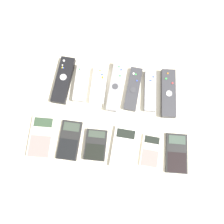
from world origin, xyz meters
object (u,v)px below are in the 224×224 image
object	(u,v)px
remote_0	(63,80)
remote_1	(81,83)
remote_4	(133,89)
remote_6	(168,93)
remote_3	(116,87)
remote_5	(150,91)
calculator_4	(150,151)
calculator_3	(124,147)
calculator_5	(176,153)
calculator_0	(42,137)
remote_2	(99,85)
calculator_1	(69,140)
calculator_2	(96,145)

from	to	relation	value
remote_0	remote_1	bearing A→B (deg)	-0.40
remote_4	remote_6	size ratio (longest dim) A/B	0.92
remote_3	remote_5	bearing A→B (deg)	1.96
remote_4	remote_5	world-z (taller)	same
remote_5	calculator_4	size ratio (longest dim) A/B	1.39
calculator_3	calculator_5	xyz separation A→B (m)	(0.20, 0.00, -0.00)
remote_4	calculator_0	world-z (taller)	remote_4
calculator_4	calculator_5	distance (m)	0.10
remote_5	remote_6	xyz separation A→B (m)	(0.07, -0.00, 0.00)
remote_0	calculator_5	bearing A→B (deg)	-24.01
remote_4	remote_6	world-z (taller)	remote_6
remote_2	remote_4	size ratio (longest dim) A/B	0.83
remote_1	remote_6	bearing A→B (deg)	-2.01
remote_6	calculator_1	bearing A→B (deg)	-151.03
remote_5	remote_0	bearing A→B (deg)	175.71
calculator_5	calculator_1	bearing A→B (deg)	177.53
remote_6	calculator_4	distance (m)	0.24
remote_3	remote_5	distance (m)	0.13
remote_0	calculator_2	distance (m)	0.29
remote_2	remote_6	world-z (taller)	remote_6
calculator_0	calculator_3	xyz separation A→B (m)	(0.31, -0.00, -0.00)
remote_1	calculator_1	distance (m)	0.23
calculator_2	remote_2	bearing A→B (deg)	93.68
remote_2	calculator_1	xyz separation A→B (m)	(-0.08, -0.23, -0.01)
remote_6	calculator_4	xyz separation A→B (m)	(-0.05, -0.23, -0.01)
calculator_4	remote_3	bearing A→B (deg)	126.56
calculator_0	calculator_4	world-z (taller)	calculator_0
calculator_5	remote_1	bearing A→B (deg)	147.19
calculator_3	calculator_5	world-z (taller)	calculator_3
remote_1	calculator_2	xyz separation A→B (m)	(0.09, -0.24, -0.00)
remote_5	calculator_3	xyz separation A→B (m)	(-0.08, -0.23, -0.00)
remote_1	calculator_3	bearing A→B (deg)	-51.46
remote_4	calculator_0	xyz separation A→B (m)	(-0.32, -0.23, -0.00)
remote_0	calculator_0	bearing A→B (deg)	-97.38
calculator_2	calculator_4	bearing A→B (deg)	-0.35
remote_2	remote_1	bearing A→B (deg)	177.86
remote_5	calculator_1	distance (m)	0.36
remote_3	calculator_1	xyz separation A→B (m)	(-0.15, -0.23, -0.01)
remote_1	remote_2	size ratio (longest dim) A/B	1.03
remote_1	calculator_3	xyz separation A→B (m)	(0.20, -0.23, -0.01)
calculator_4	remote_6	bearing A→B (deg)	80.68
remote_1	remote_3	bearing A→B (deg)	-1.35
remote_4	calculator_3	bearing A→B (deg)	-88.94
remote_4	calculator_0	bearing A→B (deg)	-140.36
calculator_0	calculator_1	world-z (taller)	calculator_0
remote_6	calculator_3	bearing A→B (deg)	-126.82
remote_4	remote_5	xyz separation A→B (m)	(0.07, -0.00, 0.00)
calculator_1	calculator_5	xyz separation A→B (m)	(0.40, 0.00, 0.00)
remote_3	calculator_3	bearing A→B (deg)	-74.58
remote_4	remote_5	bearing A→B (deg)	3.35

